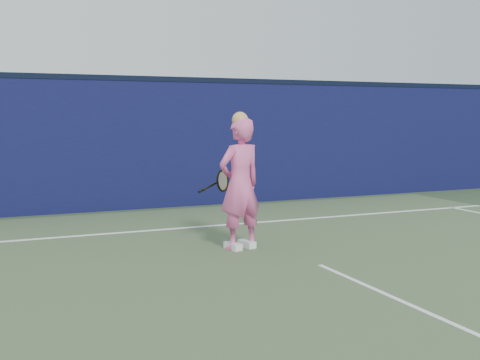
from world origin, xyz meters
name	(u,v)px	position (x,y,z in m)	size (l,w,h in m)	color
ground	(368,287)	(0.00, 0.00, 0.00)	(80.00, 80.00, 0.00)	#2E4027
backstop_wall	(183,144)	(0.00, 6.50, 1.25)	(24.00, 0.40, 2.50)	#0C1037
wall_cap	(182,80)	(0.00, 6.50, 2.55)	(24.00, 0.42, 0.10)	black
player	(240,184)	(-0.53, 2.26, 0.91)	(0.74, 0.58, 1.88)	#EC5C9F
racket	(221,181)	(-0.63, 2.71, 0.90)	(0.57, 0.31, 0.33)	black
court_lines	(387,295)	(0.00, -0.33, 0.01)	(11.00, 12.04, 0.01)	white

